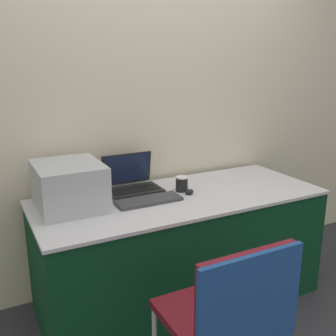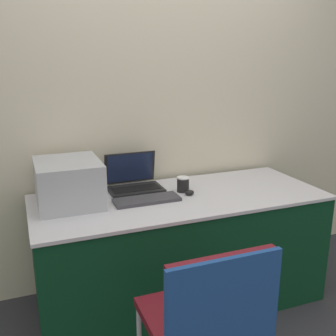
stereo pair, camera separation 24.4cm
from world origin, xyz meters
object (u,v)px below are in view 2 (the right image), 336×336
at_px(laptop_left, 134,181).
at_px(external_keyboard, 147,200).
at_px(printer, 68,181).
at_px(coffee_cup, 183,184).
at_px(chair, 209,313).
at_px(mouse, 190,193).

xyz_separation_m(laptop_left, external_keyboard, (0.00, -0.26, -0.04)).
xyz_separation_m(printer, laptop_left, (0.44, 0.13, -0.09)).
distance_m(printer, coffee_cup, 0.73).
distance_m(printer, laptop_left, 0.46).
relative_size(external_keyboard, coffee_cup, 4.11).
bearing_deg(external_keyboard, printer, 163.26).
relative_size(coffee_cup, chair, 0.11).
relative_size(laptop_left, mouse, 5.73).
distance_m(external_keyboard, chair, 0.90).
height_order(printer, mouse, printer).
relative_size(printer, external_keyboard, 1.05).
xyz_separation_m(external_keyboard, mouse, (0.29, 0.01, 0.01)).
bearing_deg(chair, printer, 112.53).
bearing_deg(chair, mouse, 70.91).
bearing_deg(laptop_left, external_keyboard, -88.98).
bearing_deg(chair, laptop_left, 89.25).
relative_size(external_keyboard, chair, 0.46).
height_order(printer, external_keyboard, printer).
xyz_separation_m(printer, mouse, (0.73, -0.12, -0.12)).
bearing_deg(printer, chair, -67.47).
distance_m(coffee_cup, chair, 1.04).
relative_size(laptop_left, coffee_cup, 3.58).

